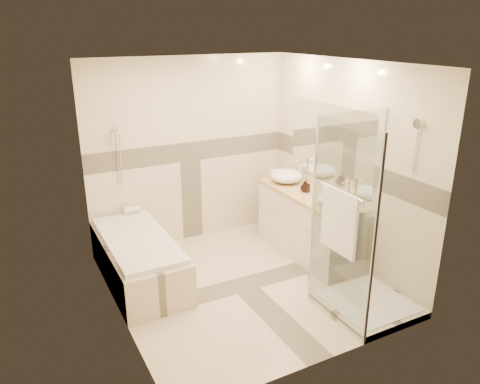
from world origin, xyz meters
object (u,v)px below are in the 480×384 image
bathtub (138,257)px  vessel_sink_far (333,200)px  vanity (308,224)px  amenity_bottle_b (304,186)px  shower_enclosure (358,265)px  vessel_sink_near (287,176)px  amenity_bottle_a (306,186)px

bathtub → vessel_sink_far: vessel_sink_far is taller
vanity → amenity_bottle_b: 0.50m
shower_enclosure → bathtub: bearing=138.9°
shower_enclosure → vessel_sink_far: shower_enclosure is taller
vessel_sink_near → amenity_bottle_a: vessel_sink_near is taller
vanity → vessel_sink_far: (-0.02, -0.48, 0.50)m
vessel_sink_near → amenity_bottle_a: 0.45m
shower_enclosure → amenity_bottle_a: shower_enclosure is taller
bathtub → vanity: bearing=-9.2°
vanity → bathtub: bearing=170.8°
vanity → amenity_bottle_a: (-0.02, 0.06, 0.51)m
bathtub → amenity_bottle_a: size_ratio=10.43×
shower_enclosure → vessel_sink_far: (0.27, 0.79, 0.42)m
vanity → shower_enclosure: shower_enclosure is taller
bathtub → amenity_bottle_a: amenity_bottle_a is taller
shower_enclosure → amenity_bottle_b: bearing=78.7°
vessel_sink_far → amenity_bottle_b: vessel_sink_far is taller
vessel_sink_near → shower_enclosure: bearing=-98.7°
vanity → shower_enclosure: 1.31m
vessel_sink_far → vessel_sink_near: bearing=90.0°
vessel_sink_near → amenity_bottle_b: 0.42m
bathtub → vanity: size_ratio=1.05×
bathtub → vanity: vanity is taller
amenity_bottle_a → amenity_bottle_b: amenity_bottle_a is taller
bathtub → vessel_sink_near: size_ratio=3.94×
vessel_sink_near → vessel_sink_far: vessel_sink_near is taller
amenity_bottle_a → amenity_bottle_b: size_ratio=1.23×
amenity_bottle_b → bathtub: bearing=173.2°
vessel_sink_near → amenity_bottle_a: (0.00, -0.45, -0.00)m
vessel_sink_near → vanity: bearing=-87.8°
vanity → amenity_bottle_b: size_ratio=12.18×
vessel_sink_near → vessel_sink_far: size_ratio=1.21×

